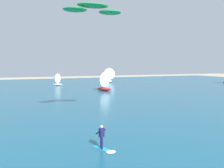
% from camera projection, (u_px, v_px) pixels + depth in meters
% --- Properties ---
extents(ocean, '(160.00, 90.00, 0.10)m').
position_uv_depth(ocean, '(53.00, 91.00, 52.16)').
color(ocean, '#1E607F').
rests_on(ocean, ground).
extents(kitesurfer, '(1.24, 2.02, 1.67)m').
position_uv_depth(kitesurfer, '(103.00, 141.00, 16.46)').
color(kitesurfer, '#26B2CC').
rests_on(kitesurfer, ocean).
extents(kite, '(5.96, 2.01, 0.90)m').
position_uv_depth(kite, '(93.00, 9.00, 23.57)').
color(kite, '#198C3F').
extents(sailboat_far_left, '(4.18, 4.58, 5.08)m').
position_uv_depth(sailboat_far_left, '(110.00, 75.00, 76.78)').
color(sailboat_far_left, white).
rests_on(sailboat_far_left, ocean).
extents(sailboat_outermost, '(3.26, 3.31, 3.72)m').
position_uv_depth(sailboat_outermost, '(56.00, 79.00, 65.21)').
color(sailboat_outermost, white).
rests_on(sailboat_outermost, ocean).
extents(sailboat_mid_left, '(3.72, 4.18, 4.66)m').
position_uv_depth(sailboat_mid_left, '(102.00, 81.00, 52.80)').
color(sailboat_mid_left, maroon).
rests_on(sailboat_mid_left, ocean).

